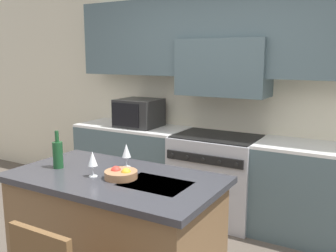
{
  "coord_description": "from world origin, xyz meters",
  "views": [
    {
      "loc": [
        1.51,
        -1.89,
        1.77
      ],
      "look_at": [
        -0.05,
        0.79,
        1.19
      ],
      "focal_mm": 40.0,
      "sensor_mm": 36.0,
      "label": 1
    }
  ],
  "objects_px": {
    "wine_glass_near": "(93,159)",
    "fruit_bowl": "(121,174)",
    "range_stove": "(216,177)",
    "microwave": "(139,113)",
    "wine_bottle": "(58,154)",
    "wine_glass_far": "(126,151)"
  },
  "relations": [
    {
      "from": "wine_glass_near",
      "to": "fruit_bowl",
      "type": "relative_size",
      "value": 0.8
    },
    {
      "from": "range_stove",
      "to": "microwave",
      "type": "distance_m",
      "value": 1.2
    },
    {
      "from": "microwave",
      "to": "wine_glass_near",
      "type": "height_order",
      "value": "microwave"
    },
    {
      "from": "wine_glass_near",
      "to": "wine_bottle",
      "type": "bearing_deg",
      "value": 175.21
    },
    {
      "from": "range_stove",
      "to": "wine_bottle",
      "type": "bearing_deg",
      "value": -108.45
    },
    {
      "from": "range_stove",
      "to": "fruit_bowl",
      "type": "relative_size",
      "value": 4.06
    },
    {
      "from": "microwave",
      "to": "wine_glass_far",
      "type": "distance_m",
      "value": 1.71
    },
    {
      "from": "range_stove",
      "to": "wine_glass_far",
      "type": "xyz_separation_m",
      "value": [
        -0.13,
        -1.45,
        0.6
      ]
    },
    {
      "from": "wine_bottle",
      "to": "fruit_bowl",
      "type": "relative_size",
      "value": 1.25
    },
    {
      "from": "range_stove",
      "to": "wine_bottle",
      "type": "xyz_separation_m",
      "value": [
        -0.57,
        -1.72,
        0.58
      ]
    },
    {
      "from": "microwave",
      "to": "wine_bottle",
      "type": "xyz_separation_m",
      "value": [
        0.45,
        -1.73,
        -0.05
      ]
    },
    {
      "from": "wine_bottle",
      "to": "wine_glass_far",
      "type": "relative_size",
      "value": 1.56
    },
    {
      "from": "range_stove",
      "to": "fruit_bowl",
      "type": "xyz_separation_m",
      "value": [
        -0.02,
        -1.68,
        0.5
      ]
    },
    {
      "from": "wine_glass_far",
      "to": "wine_bottle",
      "type": "bearing_deg",
      "value": -148.47
    },
    {
      "from": "range_stove",
      "to": "wine_glass_far",
      "type": "height_order",
      "value": "wine_glass_far"
    },
    {
      "from": "wine_glass_far",
      "to": "fruit_bowl",
      "type": "distance_m",
      "value": 0.27
    },
    {
      "from": "wine_glass_near",
      "to": "wine_glass_far",
      "type": "distance_m",
      "value": 0.31
    },
    {
      "from": "microwave",
      "to": "wine_bottle",
      "type": "height_order",
      "value": "microwave"
    },
    {
      "from": "wine_glass_near",
      "to": "wine_glass_far",
      "type": "bearing_deg",
      "value": 77.01
    },
    {
      "from": "microwave",
      "to": "fruit_bowl",
      "type": "bearing_deg",
      "value": -59.27
    },
    {
      "from": "microwave",
      "to": "wine_bottle",
      "type": "bearing_deg",
      "value": -75.45
    },
    {
      "from": "wine_bottle",
      "to": "fruit_bowl",
      "type": "xyz_separation_m",
      "value": [
        0.56,
        0.04,
        -0.08
      ]
    }
  ]
}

